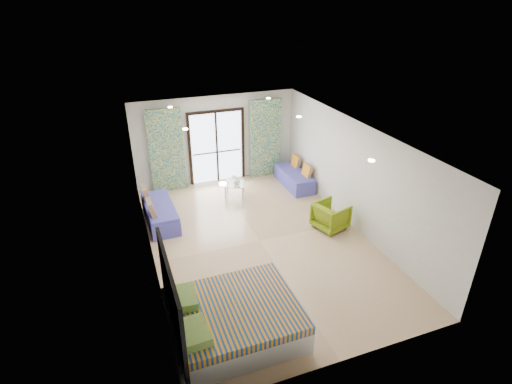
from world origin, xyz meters
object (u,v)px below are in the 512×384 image
object	(u,v)px
bed	(232,320)
coffee_table	(235,185)
armchair	(331,215)
daybed_right	(295,178)
daybed_left	(160,213)

from	to	relation	value
bed	coffee_table	size ratio (longest dim) A/B	2.96
bed	armchair	size ratio (longest dim) A/B	2.90
coffee_table	armchair	world-z (taller)	armchair
bed	daybed_right	size ratio (longest dim) A/B	1.33
daybed_left	armchair	bearing A→B (deg)	-26.12
bed	armchair	world-z (taller)	bed
daybed_left	armchair	world-z (taller)	daybed_left
daybed_left	coffee_table	bearing A→B (deg)	16.93
coffee_table	daybed_left	bearing A→B (deg)	-161.07
bed	coffee_table	distance (m)	5.35
daybed_left	coffee_table	size ratio (longest dim) A/B	2.44
daybed_right	armchair	bearing A→B (deg)	-94.73
daybed_right	coffee_table	size ratio (longest dim) A/B	2.22
daybed_left	daybed_right	distance (m)	4.30
daybed_left	armchair	size ratio (longest dim) A/B	2.40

